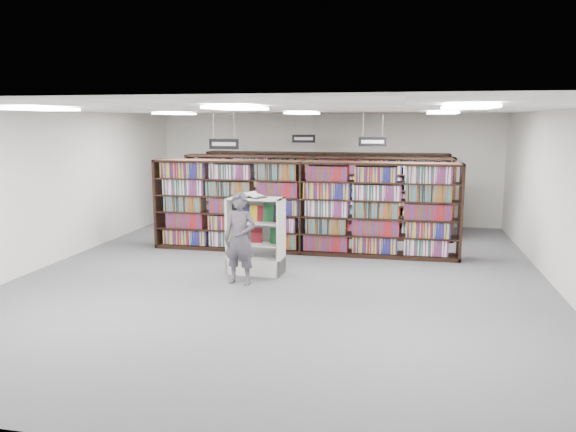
% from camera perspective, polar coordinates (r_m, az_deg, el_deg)
% --- Properties ---
extents(floor, '(12.00, 12.00, 0.00)m').
position_cam_1_polar(floor, '(11.05, -0.45, -6.06)').
color(floor, '#4B4B50').
rests_on(floor, ground).
extents(ceiling, '(10.00, 12.00, 0.10)m').
position_cam_1_polar(ceiling, '(10.65, -0.47, 10.77)').
color(ceiling, white).
rests_on(ceiling, wall_back).
extents(wall_back, '(10.00, 0.10, 3.20)m').
position_cam_1_polar(wall_back, '(16.62, 3.89, 4.80)').
color(wall_back, silver).
rests_on(wall_back, ground).
extents(wall_front, '(10.00, 0.10, 3.20)m').
position_cam_1_polar(wall_front, '(5.13, -14.71, -6.36)').
color(wall_front, silver).
rests_on(wall_front, ground).
extents(wall_left, '(0.10, 12.00, 3.20)m').
position_cam_1_polar(wall_left, '(12.75, -23.04, 2.60)').
color(wall_left, silver).
rests_on(wall_left, ground).
extents(wall_right, '(0.10, 12.00, 3.20)m').
position_cam_1_polar(wall_right, '(10.86, 26.31, 1.28)').
color(wall_right, silver).
rests_on(wall_right, ground).
extents(bookshelf_row_near, '(7.00, 0.60, 2.10)m').
position_cam_1_polar(bookshelf_row_near, '(12.75, 1.42, 0.88)').
color(bookshelf_row_near, black).
rests_on(bookshelf_row_near, floor).
extents(bookshelf_row_mid, '(7.00, 0.60, 2.10)m').
position_cam_1_polar(bookshelf_row_mid, '(14.71, 2.81, 2.03)').
color(bookshelf_row_mid, black).
rests_on(bookshelf_row_mid, floor).
extents(bookshelf_row_far, '(7.00, 0.60, 2.10)m').
position_cam_1_polar(bookshelf_row_far, '(16.38, 3.72, 2.79)').
color(bookshelf_row_far, black).
rests_on(bookshelf_row_far, floor).
extents(aisle_sign_left, '(0.65, 0.02, 0.80)m').
position_cam_1_polar(aisle_sign_left, '(12.01, -6.53, 7.38)').
color(aisle_sign_left, '#B2B2B7').
rests_on(aisle_sign_left, ceiling).
extents(aisle_sign_right, '(0.65, 0.02, 0.80)m').
position_cam_1_polar(aisle_sign_right, '(13.43, 8.58, 7.56)').
color(aisle_sign_right, '#B2B2B7').
rests_on(aisle_sign_right, ceiling).
extents(aisle_sign_center, '(0.65, 0.02, 0.80)m').
position_cam_1_polar(aisle_sign_center, '(15.65, 1.59, 7.94)').
color(aisle_sign_center, '#B2B2B7').
rests_on(aisle_sign_center, ceiling).
extents(troffer_front_left, '(0.60, 1.20, 0.04)m').
position_cam_1_polar(troffer_front_left, '(9.07, -23.96, 9.91)').
color(troffer_front_left, white).
rests_on(troffer_front_left, ceiling).
extents(troffer_front_center, '(0.60, 1.20, 0.04)m').
position_cam_1_polar(troffer_front_center, '(7.74, -5.21, 10.87)').
color(troffer_front_center, white).
rests_on(troffer_front_center, ceiling).
extents(troffer_front_right, '(0.60, 1.20, 0.04)m').
position_cam_1_polar(troffer_front_right, '(7.45, 17.88, 10.51)').
color(troffer_front_right, white).
rests_on(troffer_front_right, ceiling).
extents(troffer_back_left, '(0.60, 1.20, 0.04)m').
position_cam_1_polar(troffer_back_left, '(13.47, -11.41, 10.16)').
color(troffer_back_left, white).
rests_on(troffer_back_left, ceiling).
extents(troffer_back_center, '(0.60, 1.20, 0.04)m').
position_cam_1_polar(troffer_back_center, '(12.61, 1.47, 10.40)').
color(troffer_back_center, white).
rests_on(troffer_back_center, ceiling).
extents(troffer_back_right, '(0.60, 1.20, 0.04)m').
position_cam_1_polar(troffer_back_right, '(12.43, 15.42, 10.07)').
color(troffer_back_right, white).
rests_on(troffer_back_right, ceiling).
extents(endcap_display, '(1.11, 0.61, 1.52)m').
position_cam_1_polar(endcap_display, '(11.16, -3.22, -3.25)').
color(endcap_display, white).
rests_on(endcap_display, floor).
extents(open_book, '(0.68, 0.56, 0.13)m').
position_cam_1_polar(open_book, '(11.02, -3.81, 2.09)').
color(open_book, black).
rests_on(open_book, endcap_display).
extents(shopper, '(0.66, 0.47, 1.70)m').
position_cam_1_polar(shopper, '(10.35, -4.90, -2.32)').
color(shopper, '#4B4650').
rests_on(shopper, floor).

